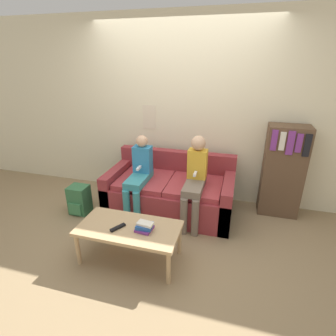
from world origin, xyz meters
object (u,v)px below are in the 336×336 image
object	(u,v)px
coffee_table	(129,230)
person_left	(139,174)
person_right	(195,177)
couch	(171,192)
bookshelf	(283,171)
tv_remote	(118,227)
backpack	(79,200)

from	to	relation	value
coffee_table	person_left	world-z (taller)	person_left
coffee_table	person_right	bearing A→B (deg)	59.91
couch	person_left	size ratio (longest dim) A/B	1.58
person_left	bookshelf	size ratio (longest dim) A/B	0.87
tv_remote	person_left	bearing A→B (deg)	128.60
couch	tv_remote	xyz separation A→B (m)	(-0.25, -1.15, 0.14)
couch	backpack	xyz separation A→B (m)	(-1.19, -0.43, -0.08)
couch	person_left	bearing A→B (deg)	-151.14
couch	bookshelf	size ratio (longest dim) A/B	1.38
person_left	tv_remote	world-z (taller)	person_left
coffee_table	tv_remote	world-z (taller)	tv_remote
person_right	tv_remote	size ratio (longest dim) A/B	6.80
coffee_table	backpack	xyz separation A→B (m)	(-1.05, 0.66, -0.16)
coffee_table	bookshelf	size ratio (longest dim) A/B	0.85
person_left	tv_remote	bearing A→B (deg)	-82.15
person_left	bookshelf	bearing A→B (deg)	16.49
couch	coffee_table	xyz separation A→B (m)	(-0.15, -1.09, 0.09)
bookshelf	backpack	size ratio (longest dim) A/B	3.09
couch	tv_remote	world-z (taller)	couch
coffee_table	person_right	size ratio (longest dim) A/B	0.93
couch	backpack	world-z (taller)	couch
tv_remote	backpack	distance (m)	1.21
coffee_table	bookshelf	bearing A→B (deg)	41.67
person_right	tv_remote	bearing A→B (deg)	-122.89
person_right	bookshelf	bearing A→B (deg)	26.06
bookshelf	backpack	distance (m)	2.79
couch	backpack	distance (m)	1.27
bookshelf	tv_remote	bearing A→B (deg)	-138.89
couch	coffee_table	size ratio (longest dim) A/B	1.62
coffee_table	person_left	distance (m)	0.94
person_left	backpack	size ratio (longest dim) A/B	2.70
coffee_table	couch	bearing A→B (deg)	82.26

